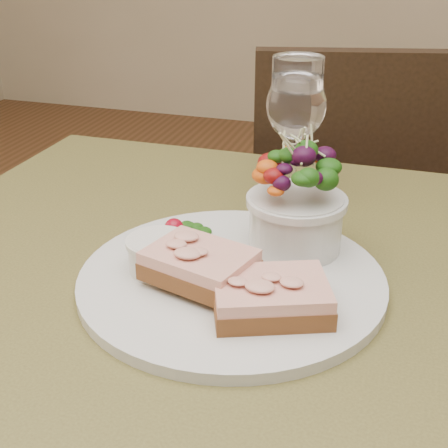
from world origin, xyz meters
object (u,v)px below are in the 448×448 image
(ramekin, at_px, (159,253))
(salad_bowl, at_px, (297,198))
(cafe_table, at_px, (218,364))
(wine_glass, at_px, (296,109))
(dinner_plate, at_px, (232,280))
(chair_far, at_px, (344,308))
(sandwich_back, at_px, (200,265))
(sandwich_front, at_px, (271,297))

(ramekin, xyz_separation_m, salad_bowl, (0.12, 0.09, 0.04))
(cafe_table, bearing_deg, wine_glass, 83.68)
(wine_glass, bearing_deg, cafe_table, -96.32)
(dinner_plate, xyz_separation_m, ramekin, (-0.07, -0.01, 0.03))
(chair_far, bearing_deg, salad_bowl, 75.34)
(sandwich_back, bearing_deg, cafe_table, 79.28)
(chair_far, distance_m, ramekin, 0.87)
(cafe_table, bearing_deg, salad_bowl, 53.32)
(chair_far, relative_size, sandwich_back, 7.67)
(dinner_plate, distance_m, ramekin, 0.08)
(chair_far, xyz_separation_m, sandwich_back, (-0.08, -0.72, 0.49))
(wine_glass, bearing_deg, sandwich_back, -98.16)
(sandwich_front, xyz_separation_m, salad_bowl, (-0.00, 0.13, 0.04))
(dinner_plate, distance_m, sandwich_front, 0.08)
(ramekin, xyz_separation_m, wine_glass, (0.09, 0.25, 0.09))
(ramekin, bearing_deg, wine_glass, 70.63)
(ramekin, relative_size, salad_bowl, 0.48)
(sandwich_front, bearing_deg, chair_far, 67.63)
(cafe_table, bearing_deg, chair_far, 83.99)
(wine_glass, bearing_deg, dinner_plate, -93.23)
(chair_far, bearing_deg, sandwich_front, 75.86)
(sandwich_front, relative_size, sandwich_back, 1.08)
(sandwich_back, bearing_deg, dinner_plate, 64.71)
(sandwich_back, xyz_separation_m, ramekin, (-0.05, 0.01, -0.00))
(chair_far, bearing_deg, ramekin, 65.61)
(chair_far, relative_size, dinner_plate, 2.87)
(sandwich_front, relative_size, ramekin, 2.08)
(chair_far, distance_m, sandwich_front, 0.89)
(salad_bowl, bearing_deg, cafe_table, -126.68)
(salad_bowl, bearing_deg, sandwich_front, -88.06)
(sandwich_back, xyz_separation_m, salad_bowl, (0.07, 0.11, 0.04))
(cafe_table, height_order, ramekin, ramekin)
(dinner_plate, relative_size, ramekin, 5.12)
(sandwich_front, relative_size, wine_glass, 0.73)
(cafe_table, xyz_separation_m, dinner_plate, (0.01, 0.01, 0.11))
(cafe_table, distance_m, dinner_plate, 0.11)
(chair_far, height_order, sandwich_back, chair_far)
(chair_far, xyz_separation_m, wine_glass, (-0.05, -0.46, 0.58))
(dinner_plate, height_order, wine_glass, wine_glass)
(cafe_table, height_order, dinner_plate, dinner_plate)
(sandwich_front, bearing_deg, sandwich_back, 141.31)
(chair_far, xyz_separation_m, salad_bowl, (-0.01, -0.61, 0.53))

